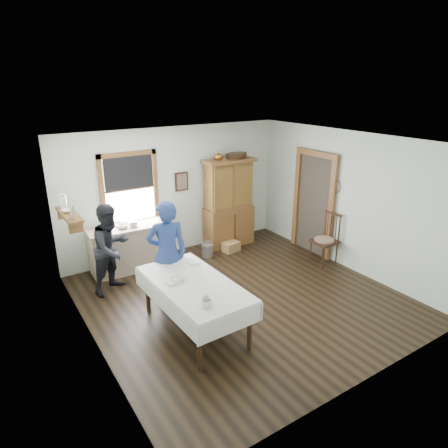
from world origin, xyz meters
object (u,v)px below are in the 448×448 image
at_px(spindle_chair, 325,239).
at_px(pail, 208,250).
at_px(work_counter, 131,248).
at_px(dining_table, 194,306).
at_px(china_hutch, 229,203).
at_px(figure_dark, 112,251).
at_px(woman_blue, 167,257).
at_px(wicker_basket, 231,247).

relative_size(spindle_chair, pail, 3.97).
bearing_deg(work_counter, dining_table, -86.03).
height_order(work_counter, china_hutch, china_hutch).
bearing_deg(figure_dark, work_counter, 21.52).
bearing_deg(pail, work_counter, 168.83).
xyz_separation_m(work_counter, pail, (1.58, -0.31, -0.32)).
distance_m(spindle_chair, woman_blue, 3.36).
xyz_separation_m(spindle_chair, pail, (-1.83, 1.58, -0.40)).
xyz_separation_m(china_hutch, spindle_chair, (1.05, -1.93, -0.44)).
bearing_deg(pail, wicker_basket, -4.01).
height_order(china_hutch, dining_table, china_hutch).
relative_size(china_hutch, dining_table, 1.00).
bearing_deg(woman_blue, work_counter, -70.50).
height_order(work_counter, spindle_chair, spindle_chair).
distance_m(china_hutch, wicker_basket, 0.98).
xyz_separation_m(pail, figure_dark, (-2.13, -0.32, 0.61)).
distance_m(china_hutch, dining_table, 3.45).
relative_size(pail, wicker_basket, 0.75).
xyz_separation_m(dining_table, woman_blue, (0.01, 0.91, 0.44)).
xyz_separation_m(wicker_basket, figure_dark, (-2.71, -0.28, 0.64)).
distance_m(work_counter, spindle_chair, 3.90).
height_order(woman_blue, figure_dark, woman_blue).
bearing_deg(china_hutch, dining_table, -129.59).
height_order(china_hutch, wicker_basket, china_hutch).
xyz_separation_m(work_counter, spindle_chair, (3.40, -1.90, 0.08)).
relative_size(dining_table, wicker_basket, 5.43).
relative_size(china_hutch, spindle_chair, 1.82).
bearing_deg(work_counter, figure_dark, -129.07).
distance_m(work_counter, figure_dark, 0.89).
xyz_separation_m(china_hutch, wicker_basket, (-0.20, -0.39, -0.88)).
bearing_deg(spindle_chair, wicker_basket, 127.00).
bearing_deg(woman_blue, pail, -123.25).
bearing_deg(woman_blue, figure_dark, -39.45).
bearing_deg(spindle_chair, work_counter, 148.86).
height_order(pail, figure_dark, figure_dark).
height_order(dining_table, figure_dark, figure_dark).
bearing_deg(work_counter, wicker_basket, -6.86).
height_order(china_hutch, spindle_chair, china_hutch).
distance_m(work_counter, dining_table, 2.49).
xyz_separation_m(pail, woman_blue, (-1.50, -1.26, 0.70)).
bearing_deg(spindle_chair, pail, 137.04).
bearing_deg(dining_table, woman_blue, 89.42).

